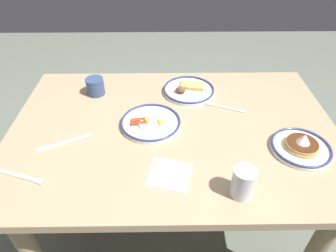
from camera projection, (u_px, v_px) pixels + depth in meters
ground_plane at (172, 224)px, 1.76m from camera, size 6.00×6.00×0.00m
dining_table at (173, 146)px, 1.35m from camera, size 1.43×0.96×0.76m
plate_near_main at (188, 90)px, 1.49m from camera, size 0.26×0.26×0.05m
plate_center_pancakes at (301, 147)px, 1.16m from camera, size 0.23×0.23×0.08m
plate_far_companion at (151, 122)px, 1.29m from camera, size 0.27×0.27×0.04m
coffee_mug at (95, 86)px, 1.47m from camera, size 0.09×0.12×0.09m
drinking_glass at (243, 184)px, 0.97m from camera, size 0.08×0.08×0.12m
paper_napkin at (169, 174)px, 1.07m from camera, size 0.18×0.17×0.00m
fork_near at (21, 177)px, 1.06m from camera, size 0.19×0.08×0.01m
fork_far at (224, 107)px, 1.39m from camera, size 0.19×0.09×0.01m
butter_knife at (64, 142)px, 1.20m from camera, size 0.21×0.11×0.01m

